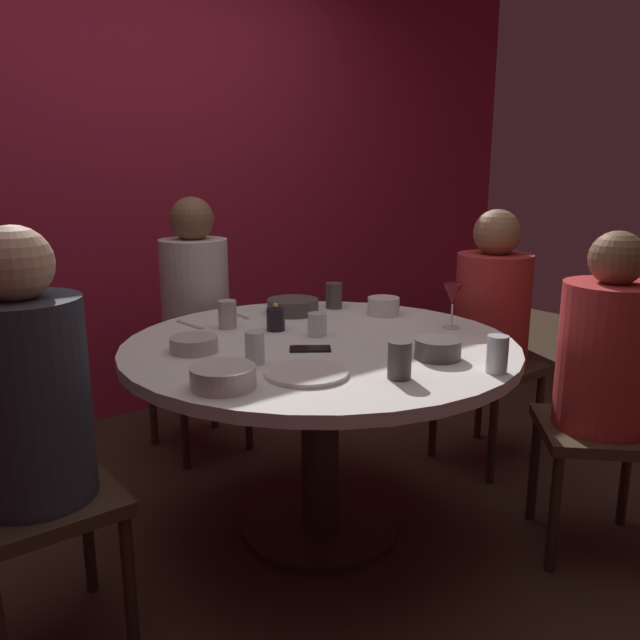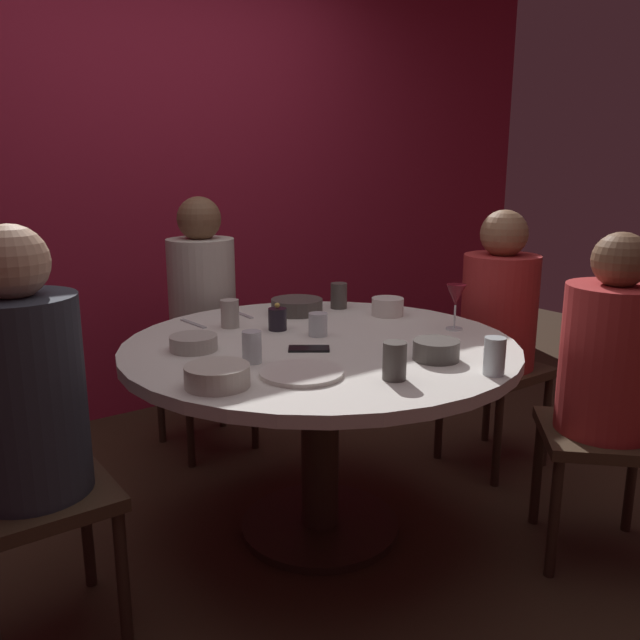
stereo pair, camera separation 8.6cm
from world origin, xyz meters
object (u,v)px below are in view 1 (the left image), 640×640
dinner_plate (306,373)px  cup_by_right_diner (317,324)px  seated_diner_right (492,309)px  bowl_small_white (438,349)px  wine_glass (453,296)px  dining_table (320,380)px  seated_diner_left (29,402)px  bowl_rice_portion (194,344)px  cup_far_edge (400,360)px  cup_center_front (227,314)px  candle_holder (276,319)px  cell_phone (310,349)px  bowl_salad_center (293,306)px  cup_by_left_diner (255,348)px  cup_near_candle (334,296)px  seated_diner_back (195,298)px  bowl_sauce_side (223,377)px  cup_beside_wine (497,354)px  seated_diner_front_right (606,360)px  bowl_serving_large (383,306)px

dinner_plate → cup_by_right_diner: (0.31, 0.35, 0.04)m
seated_diner_right → bowl_small_white: size_ratio=7.76×
wine_glass → dinner_plate: size_ratio=0.69×
dining_table → seated_diner_right: bearing=0.0°
seated_diner_left → dining_table: bearing=0.0°
dining_table → bowl_rice_portion: size_ratio=8.65×
dinner_plate → bowl_rice_portion: size_ratio=1.57×
bowl_small_white → cup_far_edge: cup_far_edge is taller
cup_by_right_diner → wine_glass: bearing=-26.1°
cup_center_front → dinner_plate: bearing=-99.6°
seated_diner_right → candle_holder: size_ratio=11.00×
candle_holder → cell_phone: candle_holder is taller
dinner_plate → bowl_salad_center: size_ratio=1.17×
cup_by_left_diner → cell_phone: bearing=3.0°
cup_near_candle → seated_diner_right: bearing=-34.2°
bowl_small_white → dining_table: bearing=113.8°
bowl_small_white → bowl_rice_portion: bearing=136.0°
seated_diner_back → cup_far_edge: bearing=-2.7°
seated_diner_back → cup_far_edge: (-0.07, -1.41, 0.05)m
bowl_salad_center → seated_diner_back: bearing=109.8°
bowl_sauce_side → cup_by_left_diner: bearing=35.4°
cup_by_left_diner → cup_beside_wine: 0.75m
dinner_plate → dining_table: bearing=45.5°
bowl_salad_center → cup_near_candle: cup_near_candle is taller
wine_glass → cup_center_front: wine_glass is taller
cell_phone → cup_by_right_diner: cup_by_right_diner is taller
bowl_salad_center → cup_near_candle: size_ratio=1.94×
bowl_salad_center → bowl_rice_portion: (-0.60, -0.26, -0.01)m
bowl_rice_portion → cup_beside_wine: 0.99m
seated_diner_front_right → cup_far_edge: bearing=28.1°
dining_table → seated_diner_back: (0.00, 0.94, 0.15)m
dinner_plate → cup_center_front: size_ratio=2.35×
wine_glass → cup_near_candle: (-0.13, 0.56, -0.07)m
dining_table → seated_diner_right: 0.99m
dining_table → seated_diner_back: seated_diner_back is taller
seated_diner_left → seated_diner_back: seated_diner_back is taller
seated_diner_left → cup_by_left_diner: bearing=-6.3°
dining_table → bowl_serving_large: 0.53m
bowl_small_white → bowl_salad_center: bearing=89.2°
bowl_serving_large → cup_by_left_diner: cup_by_left_diner is taller
dining_table → cup_center_front: bearing=112.7°
dining_table → cup_beside_wine: cup_beside_wine is taller
cup_near_candle → cup_beside_wine: 1.03m
bowl_small_white → cup_near_candle: bearing=74.7°
seated_diner_back → bowl_small_white: size_ratio=8.07×
seated_diner_back → dinner_plate: bearing=-12.4°
bowl_serving_large → cup_near_candle: 0.25m
cup_by_right_diner → dinner_plate: bearing=-132.0°
seated_diner_front_right → bowl_rice_portion: seated_diner_front_right is taller
seated_diner_back → cup_by_right_diner: (0.04, -0.87, 0.04)m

